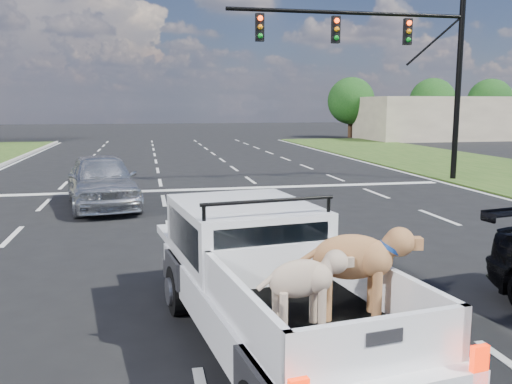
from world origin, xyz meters
TOP-DOWN VIEW (x-y plane):
  - ground at (0.00, 0.00)m, footprint 160.00×160.00m
  - road_markings at (0.00, 6.56)m, footprint 17.75×60.00m
  - traffic_signal at (7.20, 10.50)m, footprint 9.11×0.31m
  - building_right at (22.00, 34.00)m, footprint 12.00×7.00m
  - tree_far_d at (16.00, 38.00)m, footprint 4.20×4.20m
  - tree_far_e at (24.00, 38.00)m, footprint 4.20×4.20m
  - tree_far_f at (30.00, 38.00)m, footprint 4.20×4.20m
  - pickup_truck at (-0.84, -2.66)m, footprint 2.42×5.09m
  - silver_sedan at (-3.52, 7.36)m, footprint 2.55×4.79m

SIDE VIEW (x-z plane):
  - ground at x=0.00m, z-range 0.00..0.00m
  - road_markings at x=0.00m, z-range 0.00..0.01m
  - silver_sedan at x=-3.52m, z-range 0.00..1.55m
  - pickup_truck at x=-0.84m, z-range -0.06..1.78m
  - building_right at x=22.00m, z-range 0.00..3.60m
  - tree_far_d at x=16.00m, z-range 0.59..5.99m
  - tree_far_e at x=24.00m, z-range 0.59..5.99m
  - tree_far_f at x=30.00m, z-range 0.59..5.99m
  - traffic_signal at x=7.20m, z-range 1.23..8.23m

